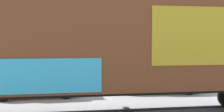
# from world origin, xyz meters

# --- Properties ---
(freight_car) EXTENTS (16.75, 3.56, 4.97)m
(freight_car) POSITION_xyz_m (0.14, -0.00, 2.84)
(freight_car) COLOR brown
(freight_car) RESTS_ON ground_plane
(flagpole) EXTENTS (0.85, 1.01, 9.92)m
(flagpole) POSITION_xyz_m (-4.95, 13.43, 5.85)
(flagpole) COLOR silver
(flagpole) RESTS_ON ground_plane
(hillside) EXTENTS (119.11, 42.97, 12.00)m
(hillside) POSITION_xyz_m (0.02, 64.08, 4.05)
(hillside) COLOR gray
(hillside) RESTS_ON ground_plane
(parked_car_tan) EXTENTS (4.43, 2.34, 1.63)m
(parked_car_tan) POSITION_xyz_m (-3.33, 4.56, 0.83)
(parked_car_tan) COLOR #9E8966
(parked_car_tan) RESTS_ON ground_plane
(parked_car_green) EXTENTS (4.56, 2.15, 1.60)m
(parked_car_green) POSITION_xyz_m (3.21, 4.95, 0.80)
(parked_car_green) COLOR #1E5933
(parked_car_green) RESTS_ON ground_plane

